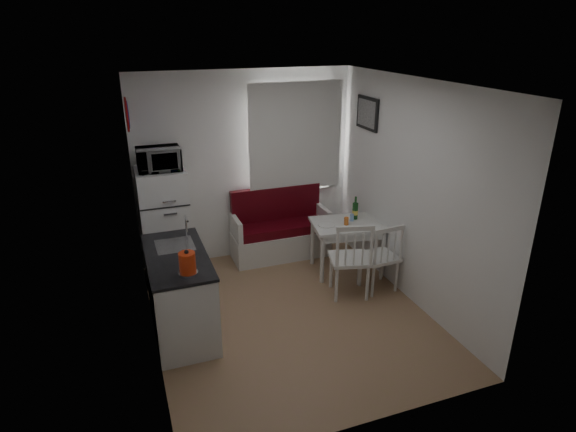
% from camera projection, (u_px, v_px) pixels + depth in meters
% --- Properties ---
extents(floor, '(3.00, 3.50, 0.02)m').
position_uv_depth(floor, '(290.00, 314.00, 5.56)').
color(floor, '#A08055').
rests_on(floor, ground).
extents(ceiling, '(3.00, 3.50, 0.02)m').
position_uv_depth(ceiling, '(290.00, 83.00, 4.60)').
color(ceiling, white).
rests_on(ceiling, wall_back).
extents(wall_back, '(3.00, 0.02, 2.60)m').
position_uv_depth(wall_back, '(246.00, 167.00, 6.61)').
color(wall_back, white).
rests_on(wall_back, floor).
extents(wall_front, '(3.00, 0.02, 2.60)m').
position_uv_depth(wall_front, '(372.00, 289.00, 3.55)').
color(wall_front, white).
rests_on(wall_front, floor).
extents(wall_left, '(0.02, 3.50, 2.60)m').
position_uv_depth(wall_left, '(143.00, 229.00, 4.60)').
color(wall_left, white).
rests_on(wall_left, floor).
extents(wall_right, '(0.02, 3.50, 2.60)m').
position_uv_depth(wall_right, '(411.00, 194.00, 5.56)').
color(wall_right, white).
rests_on(wall_right, floor).
extents(window, '(1.22, 0.06, 1.47)m').
position_uv_depth(window, '(294.00, 140.00, 6.68)').
color(window, white).
rests_on(window, wall_back).
extents(curtain, '(1.35, 0.02, 1.50)m').
position_uv_depth(curtain, '(296.00, 138.00, 6.60)').
color(curtain, white).
rests_on(curtain, wall_back).
extents(kitchen_counter, '(0.62, 1.32, 1.16)m').
position_uv_depth(kitchen_counter, '(180.00, 292.00, 5.14)').
color(kitchen_counter, white).
rests_on(kitchen_counter, floor).
extents(wall_sign, '(0.03, 0.40, 0.40)m').
position_uv_depth(wall_sign, '(128.00, 115.00, 5.56)').
color(wall_sign, '#192299').
rests_on(wall_sign, wall_left).
extents(picture_frame, '(0.04, 0.52, 0.42)m').
position_uv_depth(picture_frame, '(367.00, 113.00, 6.23)').
color(picture_frame, black).
rests_on(picture_frame, wall_right).
extents(bench, '(1.37, 0.53, 0.98)m').
position_uv_depth(bench, '(280.00, 234.00, 6.89)').
color(bench, white).
rests_on(bench, floor).
extents(dining_table, '(1.02, 0.79, 0.69)m').
position_uv_depth(dining_table, '(348.00, 228.00, 6.35)').
color(dining_table, white).
rests_on(dining_table, floor).
extents(chair_left, '(0.56, 0.55, 0.53)m').
position_uv_depth(chair_left, '(354.00, 252.00, 5.68)').
color(chair_left, white).
rests_on(chair_left, floor).
extents(chair_right, '(0.45, 0.43, 0.49)m').
position_uv_depth(chair_right, '(383.00, 251.00, 5.84)').
color(chair_right, white).
rests_on(chair_right, floor).
extents(fridge, '(0.59, 0.59, 1.48)m').
position_uv_depth(fridge, '(165.00, 225.00, 6.13)').
color(fridge, white).
rests_on(fridge, floor).
extents(microwave, '(0.51, 0.35, 0.28)m').
position_uv_depth(microwave, '(159.00, 159.00, 5.76)').
color(microwave, white).
rests_on(microwave, fridge).
extents(kettle, '(0.19, 0.19, 0.25)m').
position_uv_depth(kettle, '(187.00, 263.00, 4.53)').
color(kettle, red).
rests_on(kettle, kitchen_counter).
extents(wine_bottle, '(0.08, 0.08, 0.31)m').
position_uv_depth(wine_bottle, '(355.00, 208.00, 6.40)').
color(wine_bottle, '#15441A').
rests_on(wine_bottle, dining_table).
extents(drinking_glass_orange, '(0.06, 0.06, 0.10)m').
position_uv_depth(drinking_glass_orange, '(346.00, 221.00, 6.24)').
color(drinking_glass_orange, orange).
rests_on(drinking_glass_orange, dining_table).
extents(drinking_glass_blue, '(0.06, 0.06, 0.09)m').
position_uv_depth(drinking_glass_blue, '(352.00, 217.00, 6.37)').
color(drinking_glass_blue, '#82AADD').
rests_on(drinking_glass_blue, dining_table).
extents(plate, '(0.23, 0.23, 0.02)m').
position_uv_depth(plate, '(326.00, 225.00, 6.24)').
color(plate, white).
rests_on(plate, dining_table).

